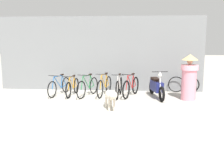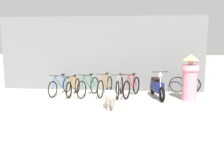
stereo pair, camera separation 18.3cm
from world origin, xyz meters
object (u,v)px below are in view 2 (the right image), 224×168
bicycle_5 (132,87)px  spare_tire_left (193,85)px  bicycle_1 (73,87)px  bicycle_4 (119,87)px  bicycle_2 (88,87)px  motorcycle (157,87)px  stray_dog (110,96)px  person_in_robes (190,77)px  bicycle_3 (105,86)px  spare_tire_right (177,85)px  bicycle_0 (60,86)px

bicycle_5 → spare_tire_left: (2.50, 0.96, -0.05)m
bicycle_1 → bicycle_4: 1.83m
bicycle_2 → motorcycle: size_ratio=0.87×
stray_dog → person_in_robes: bearing=103.7°
bicycle_2 → motorcycle: (2.63, -0.03, 0.05)m
motorcycle → person_in_robes: (1.13, -0.28, 0.44)m
bicycle_4 → person_in_robes: person_in_robes is taller
bicycle_3 → spare_tire_left: (3.54, 0.90, -0.05)m
bicycle_2 → stray_dog: bearing=46.9°
stray_dog → spare_tire_right: 3.89m
bicycle_4 → spare_tire_left: bearing=113.9°
person_in_robes → spare_tire_left: (0.41, 1.39, -0.54)m
bicycle_1 → bicycle_5: 2.29m
bicycle_2 → spare_tire_left: size_ratio=2.56×
bicycle_0 → spare_tire_right: bicycle_0 is taller
bicycle_4 → person_in_robes: bearing=86.8°
motorcycle → stray_dog: size_ratio=1.51×
bicycle_1 → motorcycle: bearing=92.9°
bicycle_4 → bicycle_0: bearing=-88.5°
spare_tire_right → bicycle_1: bearing=-166.2°
bicycle_0 → bicycle_5: 2.82m
bicycle_0 → bicycle_3: bearing=105.3°
spare_tire_left → person_in_robes: bearing=-106.4°
motorcycle → bicycle_3: bearing=-107.1°
bicycle_2 → spare_tire_right: 3.70m
bicycle_0 → spare_tire_left: size_ratio=2.66×
bicycle_2 → person_in_robes: (3.76, -0.31, 0.49)m
bicycle_2 → spare_tire_right: size_ratio=2.48×
bicycle_3 → motorcycle: motorcycle is taller
bicycle_5 → person_in_robes: bearing=98.0°
bicycle_5 → motorcycle: motorcycle is taller
motorcycle → person_in_robes: bearing=64.9°
spare_tire_left → spare_tire_right: bearing=-179.7°
stray_dog → bicycle_2: bearing=-168.3°
bicycle_1 → person_in_robes: 4.42m
bicycle_0 → motorcycle: size_ratio=0.90×
bicycle_2 → stray_dog: (1.06, -1.92, 0.09)m
bicycle_2 → spare_tire_right: (3.54, 1.07, -0.03)m
bicycle_2 → bicycle_5: (1.67, 0.12, 0.00)m
motorcycle → spare_tire_right: (0.91, 1.11, -0.09)m
bicycle_0 → person_in_robes: (4.92, -0.43, 0.51)m
bicycle_1 → bicycle_5: (2.28, 0.06, 0.03)m
bicycle_3 → stray_dog: (0.43, -2.10, 0.08)m
bicycle_4 → spare_tire_left: size_ratio=2.69×
person_in_robes → motorcycle: bearing=-19.6°
bicycle_3 → spare_tire_right: size_ratio=2.65×
motorcycle → bicycle_0: bearing=-103.4°
bicycle_1 → bicycle_3: 1.25m
spare_tire_left → bicycle_0: bearing=-169.8°
spare_tire_left → spare_tire_right: spare_tire_right is taller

